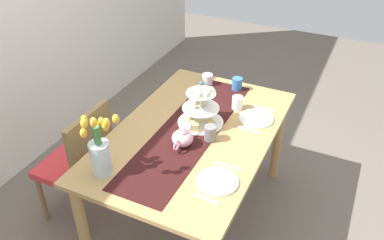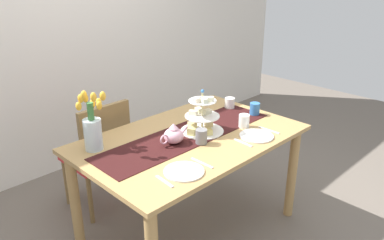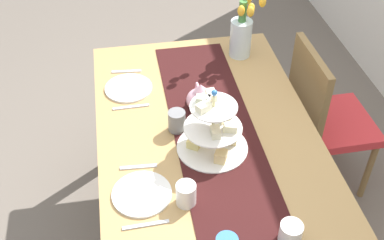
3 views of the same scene
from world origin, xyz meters
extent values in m
plane|color=#6B6056|center=(0.00, 0.00, 0.00)|extent=(8.00, 8.00, 0.00)
cube|color=silver|center=(0.00, 1.58, 1.30)|extent=(6.00, 0.08, 2.60)
cube|color=tan|center=(0.00, 0.00, 0.75)|extent=(1.51, 0.96, 0.03)
cylinder|color=tan|center=(0.69, -0.41, 0.37)|extent=(0.07, 0.07, 0.74)
cylinder|color=tan|center=(-0.69, 0.41, 0.37)|extent=(0.07, 0.07, 0.74)
cylinder|color=tan|center=(0.69, 0.41, 0.37)|extent=(0.07, 0.07, 0.74)
cylinder|color=olive|center=(-0.12, 0.96, 0.21)|extent=(0.04, 0.04, 0.41)
cylinder|color=olive|center=(-0.48, 0.96, 0.21)|extent=(0.04, 0.04, 0.41)
cylinder|color=olive|center=(-0.12, 0.60, 0.21)|extent=(0.04, 0.04, 0.41)
cylinder|color=olive|center=(-0.48, 0.60, 0.21)|extent=(0.04, 0.04, 0.41)
cube|color=red|center=(-0.30, 0.78, 0.43)|extent=(0.42, 0.42, 0.05)
cube|color=olive|center=(-0.30, 0.59, 0.69)|extent=(0.42, 0.04, 0.45)
cube|color=black|center=(0.00, 0.03, 0.77)|extent=(1.37, 0.36, 0.00)
cylinder|color=beige|center=(0.11, 0.00, 0.91)|extent=(0.01, 0.01, 0.28)
cylinder|color=white|center=(0.11, 0.00, 0.78)|extent=(0.30, 0.30, 0.01)
cylinder|color=white|center=(0.11, 0.00, 0.89)|extent=(0.24, 0.24, 0.01)
cylinder|color=white|center=(0.11, 0.00, 1.00)|extent=(0.19, 0.19, 0.01)
cube|color=#E7C983|center=(0.20, 0.02, 0.80)|extent=(0.07, 0.06, 0.05)
cube|color=#DCC581|center=(0.10, 0.08, 0.80)|extent=(0.06, 0.07, 0.04)
cube|color=#D4CD7C|center=(0.02, 0.00, 0.80)|extent=(0.08, 0.07, 0.05)
cube|color=#E1CF7A|center=(0.10, -0.07, 0.80)|extent=(0.07, 0.07, 0.04)
cube|color=beige|center=(0.16, 0.00, 0.91)|extent=(0.06, 0.04, 0.03)
cube|color=beige|center=(0.14, 0.06, 0.91)|extent=(0.05, 0.06, 0.03)
cube|color=#F2E7C5|center=(0.08, 0.05, 0.91)|extent=(0.06, 0.07, 0.03)
cube|color=beige|center=(0.06, 0.00, 1.02)|extent=(0.06, 0.04, 0.03)
cube|color=silver|center=(0.09, -0.04, 1.02)|extent=(0.05, 0.06, 0.03)
cube|color=#EFE9C3|center=(0.13, -0.04, 1.02)|extent=(0.06, 0.07, 0.03)
sphere|color=#3370B7|center=(0.11, 0.00, 1.07)|extent=(0.02, 0.02, 0.02)
ellipsoid|color=#E5A8BC|center=(-0.15, 0.00, 0.82)|extent=(0.13, 0.13, 0.10)
cone|color=#E5A8BC|center=(-0.15, 0.00, 0.89)|extent=(0.06, 0.06, 0.04)
cylinder|color=#E5A8BC|center=(-0.06, 0.00, 0.83)|extent=(0.07, 0.02, 0.06)
torus|color=#E5A8BC|center=(-0.23, 0.00, 0.82)|extent=(0.07, 0.01, 0.07)
cylinder|color=silver|center=(-0.56, 0.29, 0.87)|extent=(0.11, 0.11, 0.20)
cylinder|color=#3D7538|center=(-0.56, 0.29, 1.02)|extent=(0.04, 0.04, 0.12)
ellipsoid|color=yellow|center=(-0.49, 0.31, 1.06)|extent=(0.04, 0.04, 0.06)
ellipsoid|color=yellow|center=(-0.53, 0.32, 1.06)|extent=(0.04, 0.04, 0.06)
ellipsoid|color=yellow|center=(-0.54, 0.38, 1.08)|extent=(0.04, 0.04, 0.06)
ellipsoid|color=yellow|center=(-0.60, 0.33, 1.10)|extent=(0.04, 0.04, 0.06)
ellipsoid|color=yellow|center=(-0.62, 0.33, 1.06)|extent=(0.04, 0.04, 0.06)
ellipsoid|color=yellow|center=(-0.62, 0.25, 1.15)|extent=(0.04, 0.04, 0.06)
ellipsoid|color=yellow|center=(-0.59, 0.20, 1.15)|extent=(0.04, 0.04, 0.06)
ellipsoid|color=yellow|center=(-0.54, 0.17, 1.14)|extent=(0.04, 0.04, 0.06)
ellipsoid|color=yellow|center=(-0.52, 0.27, 1.06)|extent=(0.04, 0.04, 0.06)
cylinder|color=white|center=(0.61, 0.17, 0.81)|extent=(0.08, 0.08, 0.08)
cylinder|color=white|center=(-0.36, -0.32, 0.77)|extent=(0.23, 0.23, 0.01)
cube|color=silver|center=(-0.51, -0.32, 0.77)|extent=(0.03, 0.15, 0.01)
cube|color=silver|center=(-0.22, -0.32, 0.77)|extent=(0.02, 0.17, 0.01)
cylinder|color=white|center=(0.31, -0.32, 0.77)|extent=(0.23, 0.23, 0.01)
cube|color=silver|center=(0.17, -0.32, 0.77)|extent=(0.03, 0.15, 0.01)
cube|color=silver|center=(0.46, -0.32, 0.77)|extent=(0.02, 0.17, 0.01)
cylinder|color=slate|center=(-0.03, -0.13, 0.82)|extent=(0.08, 0.08, 0.09)
cylinder|color=white|center=(0.38, -0.16, 0.82)|extent=(0.08, 0.08, 0.09)
cylinder|color=#3370B7|center=(0.63, -0.06, 0.82)|extent=(0.08, 0.08, 0.09)
camera|label=1|loc=(-1.89, -0.89, 2.27)|focal=37.91mm
camera|label=2|loc=(-1.66, -1.68, 1.86)|focal=36.01mm
camera|label=3|loc=(1.52, -0.33, 2.18)|focal=44.81mm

